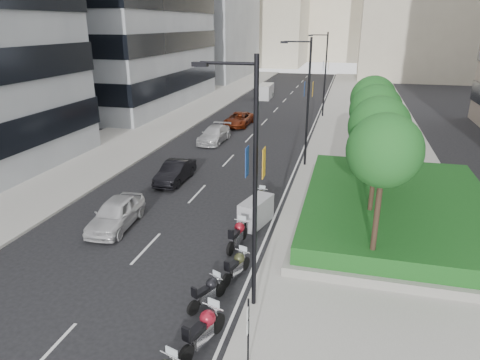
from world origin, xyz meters
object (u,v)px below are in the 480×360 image
(car_a, at_px, (116,213))
(parking_sign, at_px, (248,329))
(motorcycle_4, at_px, (238,235))
(car_c, at_px, (214,134))
(motorcycle_5, at_px, (256,212))
(motorcycle_3, at_px, (237,266))
(motorcycle_1, at_px, (203,330))
(motorcycle_2, at_px, (208,292))
(lamp_post_0, at_px, (251,177))
(car_d, at_px, (239,119))
(car_b, at_px, (175,172))
(motorcycle_6, at_px, (260,199))
(delivery_van, at_px, (265,92))
(lamp_post_2, at_px, (324,71))
(lamp_post_1, at_px, (306,97))

(car_a, bearing_deg, parking_sign, -45.65)
(motorcycle_4, bearing_deg, car_a, 93.88)
(car_a, bearing_deg, car_c, 86.38)
(motorcycle_4, height_order, motorcycle_5, motorcycle_5)
(motorcycle_3, bearing_deg, motorcycle_1, -163.10)
(parking_sign, xyz_separation_m, motorcycle_2, (-2.17, 2.69, -0.92))
(parking_sign, distance_m, car_c, 26.47)
(lamp_post_0, distance_m, car_d, 29.99)
(motorcycle_4, distance_m, car_b, 9.67)
(motorcycle_6, bearing_deg, motorcycle_5, -166.89)
(car_b, xyz_separation_m, delivery_van, (-0.77, 34.14, 0.21))
(lamp_post_2, relative_size, car_c, 1.89)
(lamp_post_0, height_order, car_d, lamp_post_0)
(motorcycle_6, distance_m, car_d, 20.71)
(lamp_post_1, xyz_separation_m, car_c, (-8.31, 4.89, -4.37))
(delivery_van, bearing_deg, lamp_post_2, -53.05)
(car_b, bearing_deg, car_c, 93.60)
(lamp_post_2, height_order, delivery_van, lamp_post_2)
(lamp_post_2, bearing_deg, car_b, -108.39)
(lamp_post_0, bearing_deg, car_a, 149.83)
(lamp_post_1, distance_m, motorcycle_5, 11.24)
(parking_sign, xyz_separation_m, delivery_van, (-9.18, 48.81, -0.56))
(lamp_post_1, distance_m, motorcycle_6, 9.40)
(parking_sign, bearing_deg, lamp_post_1, 91.88)
(lamp_post_1, bearing_deg, parking_sign, -88.12)
(car_c, relative_size, delivery_van, 1.04)
(car_a, bearing_deg, delivery_van, 86.29)
(motorcycle_1, relative_size, car_b, 0.57)
(motorcycle_4, relative_size, motorcycle_5, 0.90)
(car_c, bearing_deg, car_a, -87.04)
(car_a, relative_size, car_c, 0.92)
(car_b, relative_size, car_d, 0.86)
(motorcycle_3, xyz_separation_m, delivery_van, (-7.58, 44.12, 0.34))
(lamp_post_1, xyz_separation_m, motorcycle_1, (-0.95, -19.45, -4.42))
(lamp_post_2, bearing_deg, motorcycle_2, -92.45)
(motorcycle_5, bearing_deg, motorcycle_6, 22.07)
(motorcycle_2, relative_size, motorcycle_3, 0.93)
(motorcycle_1, xyz_separation_m, motorcycle_4, (-0.62, 6.70, -0.05))
(motorcycle_2, bearing_deg, lamp_post_2, 22.54)
(lamp_post_2, xyz_separation_m, car_d, (-7.84, -6.39, -4.39))
(motorcycle_1, distance_m, car_b, 15.68)
(lamp_post_2, bearing_deg, car_d, -140.82)
(parking_sign, height_order, motorcycle_2, parking_sign)
(parking_sign, distance_m, motorcycle_5, 9.92)
(lamp_post_2, distance_m, car_b, 24.97)
(parking_sign, xyz_separation_m, car_b, (-8.41, 14.68, -0.77))
(lamp_post_1, height_order, car_d, lamp_post_1)
(car_b, distance_m, delivery_van, 34.15)
(motorcycle_4, distance_m, car_a, 6.56)
(lamp_post_2, distance_m, motorcycle_3, 33.63)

